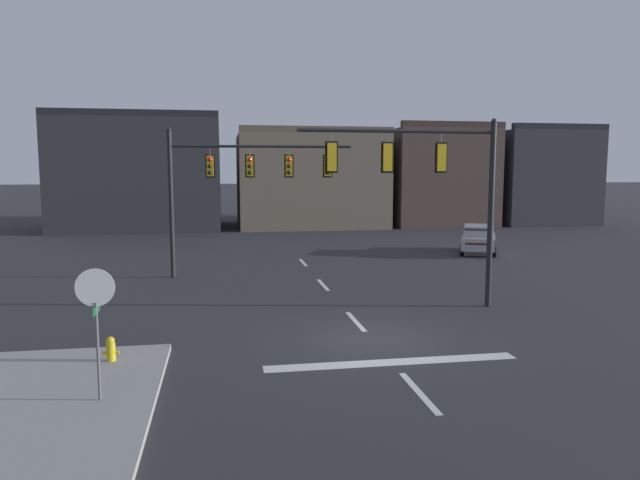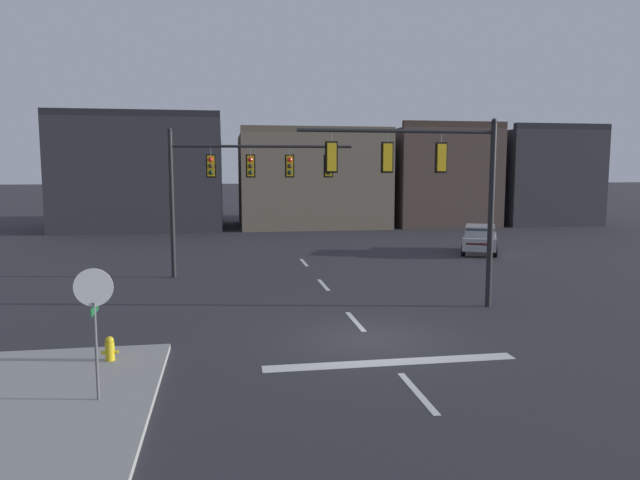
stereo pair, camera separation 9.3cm
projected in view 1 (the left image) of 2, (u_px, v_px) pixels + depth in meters
The scene contains 10 objects.
ground_plane at pixel (372, 339), 16.37m from camera, with size 400.00×400.00×0.00m, color #2B2B30.
sidewalk_near_corner at pixel (20, 415), 11.12m from camera, with size 5.00×8.00×0.15m, color gray.
stop_bar_paint at pixel (392, 362), 14.41m from camera, with size 6.40×0.50×0.01m, color silver.
lane_centreline at pixel (356, 321), 18.33m from camera, with size 0.16×26.40×0.01m.
signal_mast_near_side at pixel (430, 176), 19.46m from camera, with size 6.83×0.39×6.49m.
signal_mast_far_side at pixel (236, 176), 25.64m from camera, with size 8.06×0.77×6.59m.
stop_sign at pixel (96, 303), 11.44m from camera, with size 0.76×0.64×2.83m.
car_lot_nearside at pixel (479, 238), 33.46m from camera, with size 3.53×4.75×1.61m.
fire_hydrant at pixel (111, 354), 14.06m from camera, with size 0.40×0.30×0.75m.
building_row at pixel (338, 178), 50.89m from camera, with size 45.33×11.55×9.22m.
Camera 1 is at (-4.10, -15.46, 4.73)m, focal length 32.59 mm.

